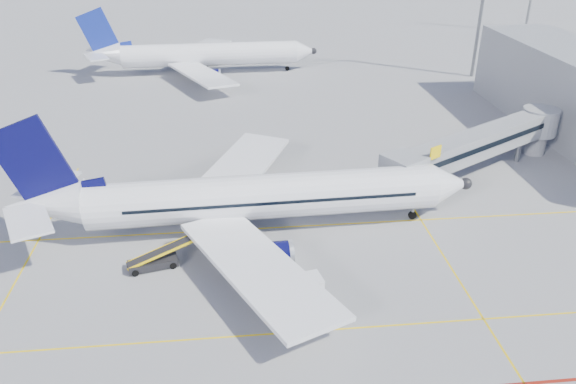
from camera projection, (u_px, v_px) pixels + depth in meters
The scene contains 9 objects.
ground at pixel (277, 281), 43.21m from camera, with size 420.00×420.00×0.00m, color gray.
apron_markings at pixel (273, 314), 39.69m from camera, with size 90.00×35.12×0.01m.
jet_bridge at pixel (486, 142), 58.67m from camera, with size 23.55×15.78×6.30m.
main_aircraft at pixel (245, 198), 48.45m from camera, with size 40.55×35.32×11.82m.
second_aircraft at pixel (200, 55), 95.48m from camera, with size 39.66×34.55×11.56m.
baggage_tug at pixel (291, 301), 39.92m from camera, with size 2.18×1.45×1.43m.
cargo_dolly at pixel (297, 291), 40.13m from camera, with size 4.19×2.52×2.14m.
belt_loader at pixel (155, 261), 44.52m from camera, with size 5.63×2.53×2.26m.
ramp_worker at pixel (316, 295), 40.03m from camera, with size 0.69×0.45×1.89m, color gold.
Camera 1 is at (-2.79, -35.31, 25.69)m, focal length 35.00 mm.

